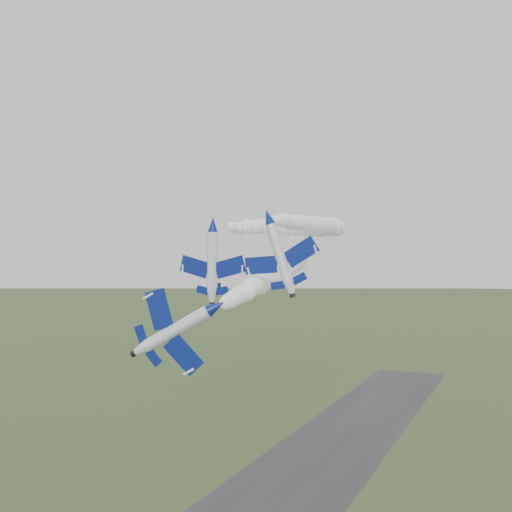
{
  "coord_description": "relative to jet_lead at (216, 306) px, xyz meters",
  "views": [
    {
      "loc": [
        39.11,
        -61.55,
        40.67
      ],
      "look_at": [
        2.08,
        16.86,
        42.06
      ],
      "focal_mm": 40.0,
      "sensor_mm": 36.0,
      "label": 1
    }
  ],
  "objects": [
    {
      "name": "runway",
      "position": [
        -6.91,
        34.05,
        -35.89
      ],
      "size": [
        24.0,
        260.0,
        0.04
      ],
      "primitive_type": "cube",
      "color": "#313134",
      "rests_on": "ground"
    },
    {
      "name": "jet_lead",
      "position": [
        0.0,
        0.0,
        0.0
      ],
      "size": [
        6.1,
        12.72,
        9.31
      ],
      "rotation": [
        0.0,
        1.06,
        0.29
      ],
      "color": "white"
    },
    {
      "name": "smoke_trail_jet_lead",
      "position": [
        -8.54,
        35.49,
        2.9
      ],
      "size": [
        23.97,
        65.03,
        4.97
      ],
      "primitive_type": null,
      "rotation": [
        0.0,
        0.0,
        0.29
      ],
      "color": "white"
    },
    {
      "name": "jet_pair_left",
      "position": [
        -12.23,
        20.51,
        11.2
      ],
      "size": [
        11.63,
        14.0,
        3.45
      ],
      "rotation": [
        0.0,
        0.01,
        -0.02
      ],
      "color": "white"
    },
    {
      "name": "smoke_trail_jet_pair_left",
      "position": [
        -11.9,
        54.07,
        12.73
      ],
      "size": [
        6.07,
        59.47,
        4.73
      ],
      "primitive_type": null,
      "rotation": [
        0.0,
        0.0,
        -0.02
      ],
      "color": "white"
    },
    {
      "name": "jet_pair_right",
      "position": [
        -2.17,
        19.42,
        11.93
      ],
      "size": [
        11.02,
        13.66,
        4.38
      ],
      "rotation": [
        0.0,
        -0.31,
        0.15
      ],
      "color": "white"
    },
    {
      "name": "smoke_trail_jet_pair_right",
      "position": [
        -7.65,
        56.11,
        13.24
      ],
      "size": [
        14.55,
        66.41,
        4.44
      ],
      "primitive_type": null,
      "rotation": [
        0.0,
        0.0,
        0.15
      ],
      "color": "white"
    }
  ]
}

